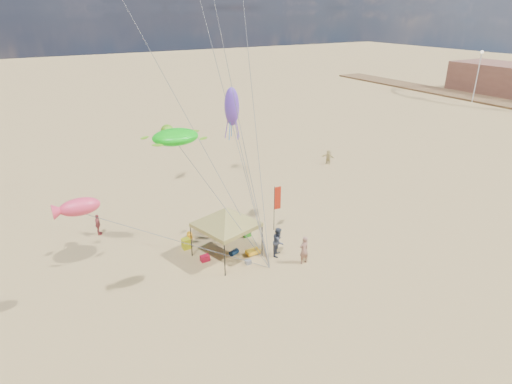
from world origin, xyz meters
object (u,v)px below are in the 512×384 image
(cooler_red, at_px, (205,258))
(chair_green, at_px, (246,231))
(canopy_tent, at_px, (226,209))
(person_far_c, at_px, (328,157))
(person_far_a, at_px, (98,225))
(lamp_north, at_px, (479,68))
(person_near_a, at_px, (304,250))
(beach_cart, at_px, (253,252))
(feather_flag, at_px, (277,201))
(cooler_blue, at_px, (232,225))
(chair_yellow, at_px, (186,244))
(person_near_c, at_px, (224,229))
(person_near_b, at_px, (278,242))

(cooler_red, relative_size, chair_green, 0.77)
(canopy_tent, bearing_deg, person_far_c, 32.52)
(canopy_tent, height_order, chair_green, canopy_tent)
(person_far_a, height_order, lamp_north, lamp_north)
(person_near_a, relative_size, person_far_c, 1.25)
(person_near_a, bearing_deg, person_far_c, -138.69)
(cooler_red, bearing_deg, beach_cart, -15.39)
(beach_cart, height_order, person_far_a, person_far_a)
(feather_flag, distance_m, person_near_a, 4.78)
(cooler_blue, bearing_deg, chair_yellow, -163.46)
(person_near_c, bearing_deg, lamp_north, 178.35)
(person_near_a, xyz_separation_m, person_far_c, (12.87, 13.67, -0.19))
(cooler_blue, height_order, person_near_c, person_near_c)
(lamp_north, bearing_deg, cooler_blue, -160.41)
(person_far_c, distance_m, lamp_north, 42.61)
(feather_flag, xyz_separation_m, lamp_north, (52.49, 21.50, 3.30))
(canopy_tent, distance_m, beach_cart, 3.48)
(feather_flag, xyz_separation_m, chair_green, (-2.28, 0.24, -1.87))
(canopy_tent, relative_size, cooler_red, 11.32)
(chair_green, distance_m, lamp_north, 58.98)
(canopy_tent, xyz_separation_m, person_far_a, (-6.46, 6.94, -2.50))
(cooler_blue, xyz_separation_m, person_far_c, (14.57, 7.26, 0.55))
(beach_cart, relative_size, person_far_a, 0.59)
(cooler_red, distance_m, cooler_blue, 4.70)
(person_near_b, bearing_deg, canopy_tent, 108.19)
(chair_green, height_order, person_far_c, person_far_c)
(canopy_tent, height_order, cooler_blue, canopy_tent)
(cooler_blue, bearing_deg, person_near_a, -75.11)
(person_near_a, xyz_separation_m, person_near_b, (-0.83, 1.58, 0.04))
(cooler_blue, relative_size, beach_cart, 0.60)
(person_far_c, bearing_deg, person_near_b, -81.07)
(cooler_red, bearing_deg, canopy_tent, -5.46)
(person_near_b, bearing_deg, lamp_north, -19.65)
(chair_yellow, xyz_separation_m, lamp_north, (58.98, 20.77, 5.17))
(chair_yellow, height_order, person_near_c, person_near_c)
(canopy_tent, relative_size, person_near_a, 3.32)
(chair_yellow, bearing_deg, lamp_north, 19.40)
(canopy_tent, relative_size, person_near_b, 3.19)
(feather_flag, xyz_separation_m, person_far_a, (-11.04, 5.53, -1.46))
(chair_green, relative_size, person_near_a, 0.38)
(chair_green, bearing_deg, person_near_b, -79.71)
(feather_flag, bearing_deg, chair_yellow, 173.57)
(person_far_c, bearing_deg, chair_green, -90.52)
(cooler_red, xyz_separation_m, person_far_c, (18.04, 10.43, 0.55))
(person_near_b, xyz_separation_m, person_near_c, (-2.15, 3.45, -0.14))
(feather_flag, bearing_deg, person_far_a, 153.41)
(canopy_tent, distance_m, feather_flag, 4.91)
(chair_yellow, bearing_deg, person_near_c, -4.90)
(canopy_tent, height_order, person_near_a, canopy_tent)
(canopy_tent, xyz_separation_m, person_near_b, (2.88, -1.52, -2.30))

